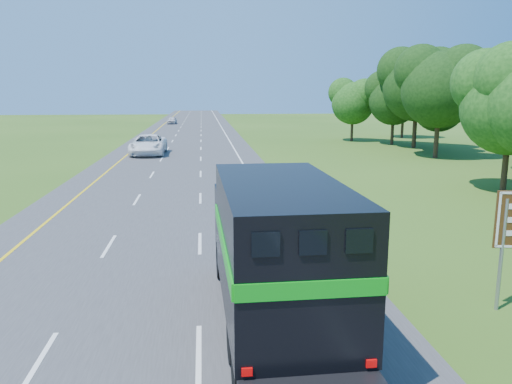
# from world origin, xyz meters

# --- Properties ---
(road) EXTENTS (15.00, 260.00, 0.04)m
(road) POSITION_xyz_m (0.00, 50.00, 0.02)
(road) COLOR #38383A
(road) RESTS_ON ground
(lane_markings) EXTENTS (11.15, 260.00, 0.01)m
(lane_markings) POSITION_xyz_m (0.00, 50.00, 0.04)
(lane_markings) COLOR yellow
(lane_markings) RESTS_ON road
(horse_truck) EXTENTS (3.00, 9.07, 3.99)m
(horse_truck) POSITION_xyz_m (3.85, 12.40, 2.17)
(horse_truck) COLOR black
(horse_truck) RESTS_ON road
(white_suv) EXTENTS (3.34, 7.19, 1.99)m
(white_suv) POSITION_xyz_m (-3.38, 50.92, 1.04)
(white_suv) COLOR white
(white_suv) RESTS_ON road
(far_car) EXTENTS (1.87, 4.31, 1.45)m
(far_car) POSITION_xyz_m (-3.95, 101.81, 0.76)
(far_car) COLOR silver
(far_car) RESTS_ON road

